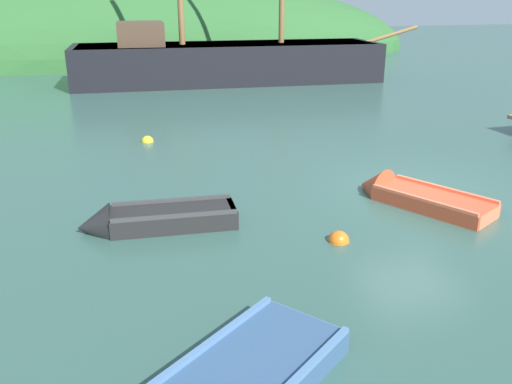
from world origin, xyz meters
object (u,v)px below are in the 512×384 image
object	(u,v)px
sailing_ship	(226,68)
rowboat_far	(152,222)
rowboat_near_dock	(411,198)
buoy_orange	(339,241)
buoy_yellow	(148,142)

from	to	relation	value
sailing_ship	rowboat_far	distance (m)	18.64
rowboat_far	rowboat_near_dock	world-z (taller)	rowboat_near_dock
rowboat_far	sailing_ship	bearing A→B (deg)	-103.38
rowboat_near_dock	buoy_orange	distance (m)	2.77
rowboat_near_dock	buoy_yellow	distance (m)	8.55
sailing_ship	buoy_orange	bearing A→B (deg)	-93.23
sailing_ship	rowboat_far	bearing A→B (deg)	-103.90
rowboat_near_dock	buoy_orange	world-z (taller)	rowboat_near_dock
buoy_orange	sailing_ship	bearing A→B (deg)	82.58
buoy_orange	buoy_yellow	xyz separation A→B (m)	(-2.66, 8.29, 0.00)
sailing_ship	rowboat_near_dock	xyz separation A→B (m)	(-0.12, -17.93, -0.64)
rowboat_far	buoy_orange	distance (m)	3.65
sailing_ship	rowboat_far	xyz separation A→B (m)	(-5.78, -17.71, -0.61)
sailing_ship	buoy_yellow	distance (m)	12.22
sailing_ship	rowboat_far	world-z (taller)	sailing_ship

